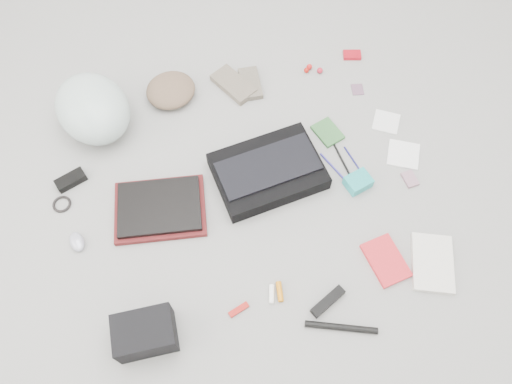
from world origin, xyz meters
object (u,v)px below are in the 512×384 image
object	(u,v)px
camera_bag	(145,333)
book_red	(386,260)
laptop	(159,207)
bike_helmet	(93,108)
messenger_bag	(268,171)
accordion_wallet	(358,182)

from	to	relation	value
camera_bag	book_red	world-z (taller)	camera_bag
laptop	book_red	world-z (taller)	laptop
camera_bag	book_red	xyz separation A→B (m)	(0.93, 0.00, -0.06)
bike_helmet	camera_bag	bearing A→B (deg)	-107.12
messenger_bag	camera_bag	world-z (taller)	camera_bag
bike_helmet	accordion_wallet	distance (m)	1.16
bike_helmet	camera_bag	world-z (taller)	bike_helmet
laptop	accordion_wallet	bearing A→B (deg)	1.83
messenger_bag	laptop	world-z (taller)	messenger_bag
messenger_bag	bike_helmet	size ratio (longest dim) A/B	1.16
bike_helmet	laptop	bearing A→B (deg)	-89.69
camera_bag	accordion_wallet	distance (m)	1.02
camera_bag	book_red	distance (m)	0.93
camera_bag	accordion_wallet	size ratio (longest dim) A/B	2.07
camera_bag	accordion_wallet	xyz separation A→B (m)	(0.96, 0.35, -0.04)
bike_helmet	accordion_wallet	world-z (taller)	bike_helmet
messenger_bag	accordion_wallet	xyz separation A→B (m)	(0.34, -0.16, -0.01)
book_red	accordion_wallet	world-z (taller)	accordion_wallet
camera_bag	laptop	bearing A→B (deg)	77.35
messenger_bag	camera_bag	xyz separation A→B (m)	(-0.62, -0.50, 0.03)
bike_helmet	book_red	size ratio (longest dim) A/B	1.99
messenger_bag	laptop	xyz separation A→B (m)	(-0.46, -0.02, -0.00)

